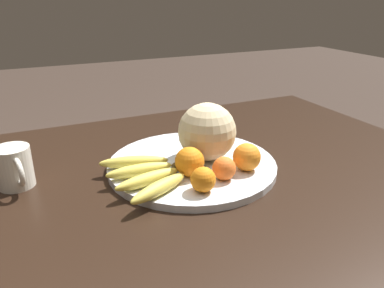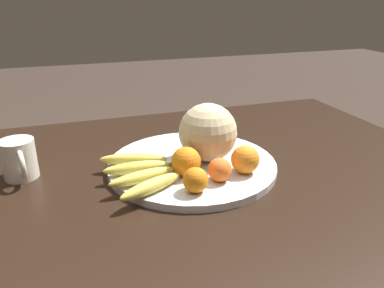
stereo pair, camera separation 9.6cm
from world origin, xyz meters
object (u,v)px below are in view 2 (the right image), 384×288
at_px(orange_mid_center, 196,180).
at_px(orange_back_left, 245,159).
at_px(ceramic_mug, 19,159).
at_px(fruit_bowl, 192,164).
at_px(orange_front_left, 186,161).
at_px(banana_bunch, 141,172).
at_px(melon, 208,132).
at_px(kitchen_table, 170,211).
at_px(orange_front_right, 220,170).

distance_m(orange_mid_center, orange_back_left, 0.15).
height_order(orange_back_left, ceramic_mug, ceramic_mug).
bearing_deg(fruit_bowl, ceramic_mug, -11.12).
xyz_separation_m(fruit_bowl, orange_front_left, (0.04, 0.07, 0.04)).
xyz_separation_m(orange_front_left, orange_mid_center, (0.00, 0.08, -0.01)).
bearing_deg(banana_bunch, orange_front_left, 165.16).
xyz_separation_m(orange_front_left, ceramic_mug, (0.38, -0.15, -0.00)).
bearing_deg(orange_front_left, ceramic_mug, -21.36).
relative_size(banana_bunch, ceramic_mug, 2.01).
distance_m(melon, ceramic_mug, 0.47).
relative_size(orange_mid_center, ceramic_mug, 0.48).
bearing_deg(orange_mid_center, orange_front_left, -93.33).
distance_m(banana_bunch, orange_back_left, 0.25).
bearing_deg(melon, fruit_bowl, 2.80).
xyz_separation_m(fruit_bowl, melon, (-0.04, -0.00, 0.08)).
distance_m(kitchen_table, fruit_bowl, 0.13).
xyz_separation_m(fruit_bowl, orange_mid_center, (0.04, 0.15, 0.04)).
height_order(orange_front_right, orange_mid_center, orange_mid_center).
bearing_deg(ceramic_mug, banana_bunch, 154.77).
xyz_separation_m(kitchen_table, ceramic_mug, (0.34, -0.14, 0.13)).
height_order(banana_bunch, ceramic_mug, ceramic_mug).
height_order(melon, ceramic_mug, melon).
height_order(kitchen_table, banana_bunch, banana_bunch).
bearing_deg(orange_front_left, orange_mid_center, 86.67).
distance_m(kitchen_table, orange_back_left, 0.23).
bearing_deg(fruit_bowl, orange_front_left, 61.15).
bearing_deg(ceramic_mug, orange_back_left, 160.85).
xyz_separation_m(orange_front_left, orange_back_left, (-0.14, 0.03, -0.00)).
xyz_separation_m(kitchen_table, orange_front_right, (-0.10, 0.06, 0.13)).
bearing_deg(orange_mid_center, fruit_bowl, -105.51).
relative_size(kitchen_table, orange_back_left, 22.74).
distance_m(kitchen_table, ceramic_mug, 0.39).
xyz_separation_m(fruit_bowl, ceramic_mug, (0.42, -0.08, 0.04)).
distance_m(orange_front_right, orange_back_left, 0.08).
relative_size(melon, orange_front_right, 2.70).
height_order(fruit_bowl, banana_bunch, banana_bunch).
relative_size(banana_bunch, orange_front_right, 4.31).
distance_m(melon, orange_front_right, 0.13).
relative_size(orange_back_left, ceramic_mug, 0.58).
distance_m(kitchen_table, orange_front_right, 0.18).
bearing_deg(orange_front_right, orange_mid_center, 23.68).
bearing_deg(kitchen_table, melon, -154.25).
bearing_deg(kitchen_table, orange_mid_center, 110.05).
bearing_deg(kitchen_table, orange_back_left, 166.51).
height_order(banana_bunch, orange_back_left, orange_back_left).
bearing_deg(ceramic_mug, orange_mid_center, 148.30).
bearing_deg(kitchen_table, orange_front_left, 164.16).
bearing_deg(ceramic_mug, fruit_bowl, 168.88).
bearing_deg(melon, ceramic_mug, -9.84).
relative_size(kitchen_table, melon, 10.42).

